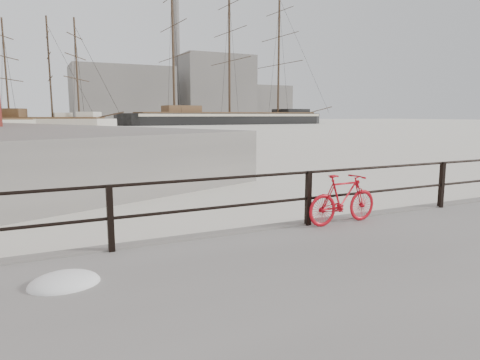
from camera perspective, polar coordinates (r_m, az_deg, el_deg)
name	(u,v)px	position (r m, az deg, el deg)	size (l,w,h in m)	color
ground	(433,221)	(10.53, 24.36, -5.03)	(400.00, 400.00, 0.00)	white
guardrail	(442,185)	(10.28, 25.29, -0.57)	(28.00, 0.10, 1.00)	black
bicycle	(343,199)	(8.12, 13.57, -2.47)	(1.55, 0.23, 0.93)	#BA0C18
barque_black	(230,124)	(108.24, -1.39, 7.43)	(63.87, 20.90, 35.87)	black
schooner_mid	(45,128)	(84.14, -24.54, 6.29)	(27.39, 11.59, 19.84)	beige
schooner_left	(15,129)	(84.66, -27.81, 6.09)	(27.09, 12.31, 20.31)	silver
industrial_west	(122,95)	(149.27, -15.40, 10.92)	(32.00, 18.00, 18.00)	gray
industrial_mid	(214,89)	(164.32, -3.44, 12.02)	(26.00, 20.00, 24.00)	gray
industrial_east	(262,103)	(178.59, 2.89, 10.15)	(20.00, 16.00, 14.00)	gray
smokestack	(176,61)	(165.43, -8.48, 15.40)	(2.80, 2.80, 44.00)	gray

